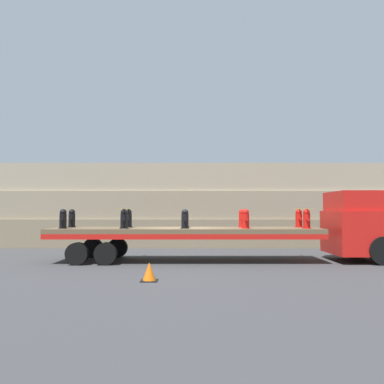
# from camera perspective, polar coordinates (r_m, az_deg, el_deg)

# --- Properties ---
(ground_plane) EXTENTS (120.00, 120.00, 0.00)m
(ground_plane) POSITION_cam_1_polar(r_m,az_deg,el_deg) (15.46, -1.04, -10.47)
(ground_plane) COLOR #38383A
(rock_cliff) EXTENTS (60.00, 3.30, 4.71)m
(rock_cliff) POSITION_cam_1_polar(r_m,az_deg,el_deg) (22.06, -0.70, -2.06)
(rock_cliff) COLOR #84755B
(rock_cliff) RESTS_ON ground_plane
(truck_cab) EXTENTS (2.28, 2.59, 2.83)m
(truck_cab) POSITION_cam_1_polar(r_m,az_deg,el_deg) (16.79, 24.17, -4.75)
(truck_cab) COLOR red
(truck_cab) RESTS_ON ground_plane
(flatbed_trailer) EXTENTS (10.82, 2.56, 1.35)m
(flatbed_trailer) POSITION_cam_1_polar(r_m,az_deg,el_deg) (15.37, -2.92, -6.30)
(flatbed_trailer) COLOR brown
(flatbed_trailer) RESTS_ON ground_plane
(fire_hydrant_black_near_0) EXTENTS (0.34, 0.48, 0.77)m
(fire_hydrant_black_near_0) POSITION_cam_1_polar(r_m,az_deg,el_deg) (15.64, -19.02, -3.92)
(fire_hydrant_black_near_0) COLOR black
(fire_hydrant_black_near_0) RESTS_ON flatbed_trailer
(fire_hydrant_black_far_0) EXTENTS (0.34, 0.48, 0.77)m
(fire_hydrant_black_far_0) POSITION_cam_1_polar(r_m,az_deg,el_deg) (16.66, -17.81, -3.87)
(fire_hydrant_black_far_0) COLOR black
(fire_hydrant_black_far_0) RESTS_ON flatbed_trailer
(fire_hydrant_black_near_1) EXTENTS (0.34, 0.48, 0.77)m
(fire_hydrant_black_near_1) POSITION_cam_1_polar(r_m,az_deg,el_deg) (15.03, -10.30, -4.08)
(fire_hydrant_black_near_1) COLOR black
(fire_hydrant_black_near_1) RESTS_ON flatbed_trailer
(fire_hydrant_black_far_1) EXTENTS (0.34, 0.48, 0.77)m
(fire_hydrant_black_far_1) POSITION_cam_1_polar(r_m,az_deg,el_deg) (16.09, -9.61, -4.00)
(fire_hydrant_black_far_1) COLOR black
(fire_hydrant_black_far_1) RESTS_ON flatbed_trailer
(fire_hydrant_black_near_2) EXTENTS (0.34, 0.48, 0.77)m
(fire_hydrant_black_near_2) POSITION_cam_1_polar(r_m,az_deg,el_deg) (14.79, -1.07, -4.15)
(fire_hydrant_black_near_2) COLOR black
(fire_hydrant_black_near_2) RESTS_ON flatbed_trailer
(fire_hydrant_black_far_2) EXTENTS (0.34, 0.48, 0.77)m
(fire_hydrant_black_far_2) POSITION_cam_1_polar(r_m,az_deg,el_deg) (15.87, -0.99, -4.06)
(fire_hydrant_black_far_2) COLOR black
(fire_hydrant_black_far_2) RESTS_ON flatbed_trailer
(fire_hydrant_red_near_3) EXTENTS (0.34, 0.48, 0.77)m
(fire_hydrant_red_near_3) POSITION_cam_1_polar(r_m,az_deg,el_deg) (14.94, 8.22, -4.11)
(fire_hydrant_red_near_3) COLOR red
(fire_hydrant_red_near_3) RESTS_ON flatbed_trailer
(fire_hydrant_red_far_3) EXTENTS (0.34, 0.48, 0.77)m
(fire_hydrant_red_far_3) POSITION_cam_1_polar(r_m,az_deg,el_deg) (16.01, 7.67, -4.02)
(fire_hydrant_red_far_3) COLOR red
(fire_hydrant_red_far_3) RESTS_ON flatbed_trailer
(fire_hydrant_red_near_4) EXTENTS (0.34, 0.48, 0.77)m
(fire_hydrant_red_near_4) POSITION_cam_1_polar(r_m,az_deg,el_deg) (15.46, 17.10, -3.97)
(fire_hydrant_red_near_4) COLOR red
(fire_hydrant_red_near_4) RESTS_ON flatbed_trailer
(fire_hydrant_red_far_4) EXTENTS (0.34, 0.48, 0.77)m
(fire_hydrant_red_far_4) POSITION_cam_1_polar(r_m,az_deg,el_deg) (16.50, 15.99, -3.90)
(fire_hydrant_red_far_4) COLOR red
(fire_hydrant_red_far_4) RESTS_ON flatbed_trailer
(cargo_strap_rear) EXTENTS (0.05, 2.65, 0.01)m
(cargo_strap_rear) POSITION_cam_1_polar(r_m,az_deg,el_deg) (15.56, -9.93, -2.55)
(cargo_strap_rear) COLOR yellow
(cargo_strap_rear) RESTS_ON fire_hydrant_black_near_1
(cargo_strap_middle) EXTENTS (0.05, 2.65, 0.01)m
(cargo_strap_middle) POSITION_cam_1_polar(r_m,az_deg,el_deg) (15.98, 16.51, -2.48)
(cargo_strap_middle) COLOR yellow
(cargo_strap_middle) RESTS_ON fire_hydrant_red_near_4
(traffic_cone) EXTENTS (0.49, 0.49, 0.54)m
(traffic_cone) POSITION_cam_1_polar(r_m,az_deg,el_deg) (11.22, -6.50, -12.00)
(traffic_cone) COLOR black
(traffic_cone) RESTS_ON ground_plane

